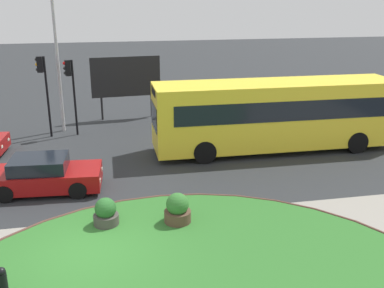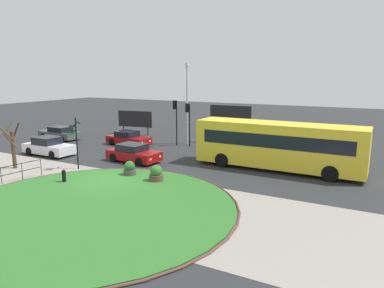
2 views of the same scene
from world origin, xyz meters
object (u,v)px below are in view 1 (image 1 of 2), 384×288
object	(u,v)px
traffic_light_near	(43,79)
planter_near_signpost	(178,211)
traffic_light_far	(70,81)
planter_kerbside	(106,214)
bus_yellow	(275,114)
lamppost_tall	(57,56)
billboard_left	(126,78)
car_trailing	(44,175)
bollard_foreground	(2,283)

from	to	relation	value
traffic_light_near	planter_near_signpost	world-z (taller)	traffic_light_near
traffic_light_far	planter_kerbside	xyz separation A→B (m)	(1.42, -10.25, -2.39)
bus_yellow	lamppost_tall	world-z (taller)	lamppost_tall
bus_yellow	planter_near_signpost	xyz separation A→B (m)	(-5.64, -6.29, -1.25)
billboard_left	lamppost_tall	bearing A→B (deg)	-154.79
bus_yellow	planter_kerbside	bearing A→B (deg)	37.90
lamppost_tall	planter_near_signpost	world-z (taller)	lamppost_tall
billboard_left	traffic_light_far	bearing A→B (deg)	-139.36
car_trailing	traffic_light_far	xyz separation A→B (m)	(0.77, 7.03, 2.21)
car_trailing	planter_near_signpost	world-z (taller)	car_trailing
planter_kerbside	billboard_left	bearing A→B (deg)	83.51
car_trailing	planter_near_signpost	distance (m)	5.63
car_trailing	lamppost_tall	world-z (taller)	lamppost_tall
car_trailing	planter_kerbside	world-z (taller)	car_trailing
bollard_foreground	traffic_light_far	world-z (taller)	traffic_light_far
bus_yellow	planter_near_signpost	bearing A→B (deg)	48.60
bollard_foreground	bus_yellow	xyz separation A→B (m)	(10.35, 9.10, 1.29)
planter_near_signpost	bus_yellow	bearing A→B (deg)	48.12
bus_yellow	car_trailing	distance (m)	10.48
bus_yellow	lamppost_tall	size ratio (longest dim) A/B	1.52
billboard_left	planter_near_signpost	size ratio (longest dim) A/B	3.75
car_trailing	bollard_foreground	bearing A→B (deg)	-88.73
lamppost_tall	car_trailing	bearing A→B (deg)	-91.17
traffic_light_near	lamppost_tall	distance (m)	1.55
car_trailing	traffic_light_near	xyz separation A→B (m)	(-0.53, 6.99, 2.36)
traffic_light_near	planter_kerbside	world-z (taller)	traffic_light_near
bus_yellow	billboard_left	size ratio (longest dim) A/B	2.82
car_trailing	planter_kerbside	bearing A→B (deg)	-51.88
bollard_foreground	planter_near_signpost	bearing A→B (deg)	30.83
traffic_light_far	traffic_light_near	bearing A→B (deg)	-8.74
traffic_light_near	traffic_light_far	size ratio (longest dim) A/B	1.06
car_trailing	planter_kerbside	distance (m)	3.90
bus_yellow	planter_kerbside	distance (m)	9.99
lamppost_tall	billboard_left	xyz separation A→B (m)	(3.51, 1.96, -1.60)
bus_yellow	billboard_left	bearing A→B (deg)	-47.64
planter_kerbside	traffic_light_far	bearing A→B (deg)	97.86
bus_yellow	traffic_light_near	xyz separation A→B (m)	(-10.58, 4.20, 1.26)
traffic_light_near	bus_yellow	bearing A→B (deg)	165.47
bus_yellow	traffic_light_far	xyz separation A→B (m)	(-9.28, 4.24, 1.11)
lamppost_tall	traffic_light_near	bearing A→B (deg)	-126.17
bus_yellow	traffic_light_far	bearing A→B (deg)	-24.06
traffic_light_near	lamppost_tall	world-z (taller)	lamppost_tall
bollard_foreground	traffic_light_far	xyz separation A→B (m)	(1.07, 13.34, 2.40)
planter_kerbside	traffic_light_near	bearing A→B (deg)	104.87
bollard_foreground	bus_yellow	distance (m)	13.85
planter_near_signpost	planter_kerbside	xyz separation A→B (m)	(-2.22, 0.28, -0.04)
bus_yellow	traffic_light_near	size ratio (longest dim) A/B	2.75
bollard_foreground	bus_yellow	world-z (taller)	bus_yellow
bollard_foreground	traffic_light_near	distance (m)	13.54
planter_kerbside	lamppost_tall	bearing A→B (deg)	100.25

